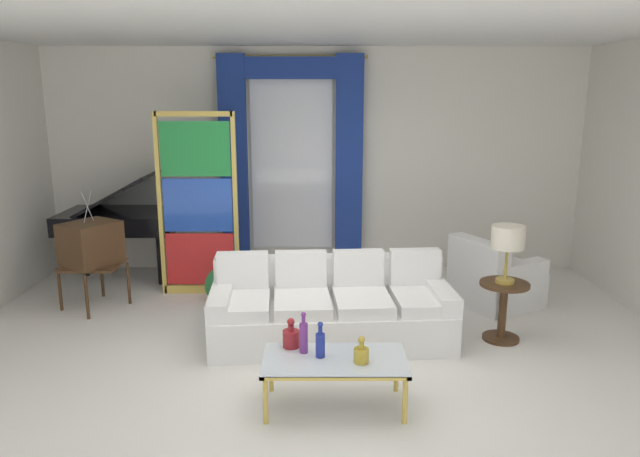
% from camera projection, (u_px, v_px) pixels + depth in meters
% --- Properties ---
extents(ground_plane, '(16.00, 16.00, 0.00)m').
position_uv_depth(ground_plane, '(314.00, 363.00, 5.32)').
color(ground_plane, white).
extents(wall_rear, '(8.00, 0.12, 3.00)m').
position_uv_depth(wall_rear, '(316.00, 161.00, 7.96)').
color(wall_rear, white).
rests_on(wall_rear, ground).
extents(ceiling_slab, '(8.00, 7.60, 0.04)m').
position_uv_depth(ceiling_slab, '(314.00, 25.00, 5.42)').
color(ceiling_slab, white).
extents(curtained_window, '(2.00, 0.17, 2.70)m').
position_uv_depth(curtained_window, '(292.00, 144.00, 7.75)').
color(curtained_window, white).
rests_on(curtained_window, ground).
extents(couch_white_long, '(2.39, 1.08, 0.86)m').
position_uv_depth(couch_white_long, '(332.00, 309.00, 5.78)').
color(couch_white_long, white).
rests_on(couch_white_long, ground).
extents(coffee_table, '(1.11, 0.57, 0.41)m').
position_uv_depth(coffee_table, '(336.00, 363.00, 4.50)').
color(coffee_table, silver).
rests_on(coffee_table, ground).
extents(bottle_blue_decanter, '(0.12, 0.12, 0.21)m').
position_uv_depth(bottle_blue_decanter, '(362.00, 354.00, 4.40)').
color(bottle_blue_decanter, gold).
rests_on(bottle_blue_decanter, coffee_table).
extents(bottle_crystal_tall, '(0.07, 0.07, 0.34)m').
position_uv_depth(bottle_crystal_tall, '(305.00, 336.00, 4.55)').
color(bottle_crystal_tall, '#753384').
rests_on(bottle_crystal_tall, coffee_table).
extents(bottle_amber_squat, '(0.07, 0.07, 0.29)m').
position_uv_depth(bottle_amber_squat, '(321.00, 343.00, 4.48)').
color(bottle_amber_squat, navy).
rests_on(bottle_amber_squat, coffee_table).
extents(bottle_ruby_flask, '(0.14, 0.14, 0.25)m').
position_uv_depth(bottle_ruby_flask, '(292.00, 337.00, 4.67)').
color(bottle_ruby_flask, maroon).
rests_on(bottle_ruby_flask, coffee_table).
extents(vintage_tv, '(0.74, 0.77, 1.35)m').
position_uv_depth(vintage_tv, '(92.00, 246.00, 6.55)').
color(vintage_tv, '#472D19').
rests_on(vintage_tv, ground).
extents(armchair_white, '(1.10, 1.09, 0.80)m').
position_uv_depth(armchair_white, '(494.00, 281.00, 6.73)').
color(armchair_white, white).
rests_on(armchair_white, ground).
extents(stained_glass_divider, '(0.95, 0.05, 2.20)m').
position_uv_depth(stained_glass_divider, '(199.00, 209.00, 6.95)').
color(stained_glass_divider, gold).
rests_on(stained_glass_divider, ground).
extents(peacock_figurine, '(0.44, 0.60, 0.50)m').
position_uv_depth(peacock_figurine, '(223.00, 287.00, 6.72)').
color(peacock_figurine, beige).
rests_on(peacock_figurine, ground).
extents(round_side_table, '(0.48, 0.48, 0.59)m').
position_uv_depth(round_side_table, '(504.00, 306.00, 5.74)').
color(round_side_table, '#472D19').
rests_on(round_side_table, ground).
extents(table_lamp_brass, '(0.32, 0.32, 0.57)m').
position_uv_depth(table_lamp_brass, '(509.00, 240.00, 5.59)').
color(table_lamp_brass, '#B29338').
rests_on(table_lamp_brass, round_side_table).
extents(grand_piano, '(1.50, 1.10, 1.40)m').
position_uv_depth(grand_piano, '(124.00, 218.00, 7.69)').
color(grand_piano, black).
rests_on(grand_piano, ground).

